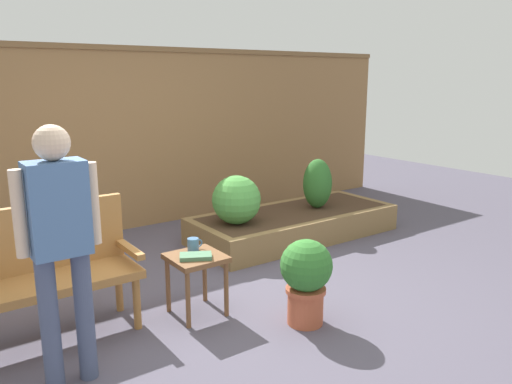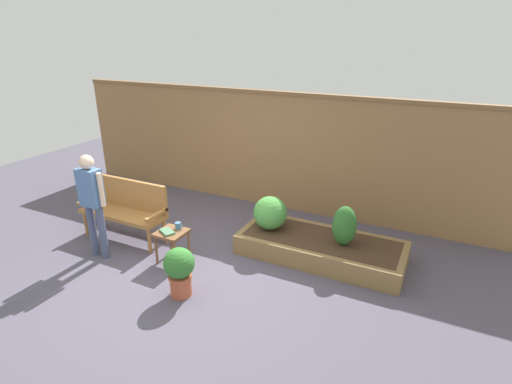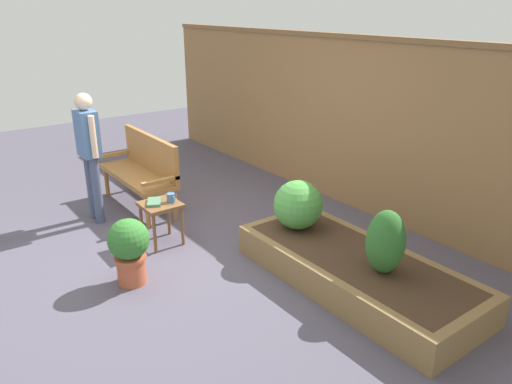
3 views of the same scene
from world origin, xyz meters
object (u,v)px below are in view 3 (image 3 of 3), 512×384
Objects in this scene: potted_boxwood at (129,247)px; person_by_bench at (89,147)px; shrub_near_bench at (298,205)px; book_on_table at (154,202)px; shrub_far_corner at (386,242)px; side_table at (161,210)px; garden_bench at (143,166)px; cup_on_table at (171,198)px.

person_by_bench is at bearing 171.39° from potted_boxwood.
book_on_table is at bearing -134.84° from shrub_near_bench.
shrub_far_corner is (2.23, 1.10, 0.09)m from book_on_table.
person_by_bench is (-1.03, -0.31, 0.44)m from book_on_table.
garden_bench is at bearing 164.10° from side_table.
person_by_bench is (-2.12, -1.41, 0.38)m from shrub_near_bench.
garden_bench reaches higher than potted_boxwood.
book_on_table is at bearing -113.77° from cup_on_table.
person_by_bench reaches higher than potted_boxwood.
side_table is 2.02× the size of book_on_table.
book_on_table is at bearing 16.53° from person_by_bench.
book_on_table is (1.10, -0.38, -0.05)m from garden_bench.
potted_boxwood is (1.71, -0.93, -0.17)m from garden_bench.
shrub_near_bench is at bearing 73.83° from potted_boxwood.
cup_on_table is 0.25× the size of shrub_near_bench.
side_table is 2.44m from shrub_far_corner.
garden_bench is at bearing 151.47° from potted_boxwood.
shrub_far_corner is (3.33, 0.72, 0.05)m from garden_bench.
potted_boxwood is at bearing -28.53° from garden_bench.
shrub_far_corner is at bearing 23.39° from cup_on_table.
book_on_table is 1.55m from shrub_near_bench.
shrub_far_corner is at bearing 23.32° from person_by_bench.
garden_bench is 2.31m from shrub_near_bench.
garden_bench reaches higher than cup_on_table.
shrub_near_bench is (1.02, 0.93, 0.03)m from cup_on_table.
side_table is 0.31× the size of person_by_bench.
potted_boxwood is 1.12× the size of shrub_far_corner.
garden_bench is 3.00× the size of side_table.
potted_boxwood is (0.61, -0.55, -0.12)m from book_on_table.
cup_on_table is 0.54× the size of book_on_table.
cup_on_table is 2.35m from shrub_far_corner.
garden_bench is 3.41m from shrub_far_corner.
side_table is (1.13, -0.32, -0.15)m from garden_bench.
garden_bench is at bearing -167.76° from shrub_far_corner.
shrub_far_corner is at bearing 12.24° from garden_bench.
shrub_near_bench is at bearing 44.55° from side_table.
potted_boxwood reaches higher than side_table.
garden_bench is 6.05× the size of book_on_table.
potted_boxwood reaches higher than book_on_table.
person_by_bench is (-1.06, -0.36, 0.54)m from side_table.
person_by_bench is (0.07, -0.68, 0.39)m from garden_bench.
shrub_near_bench reaches higher than potted_boxwood.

